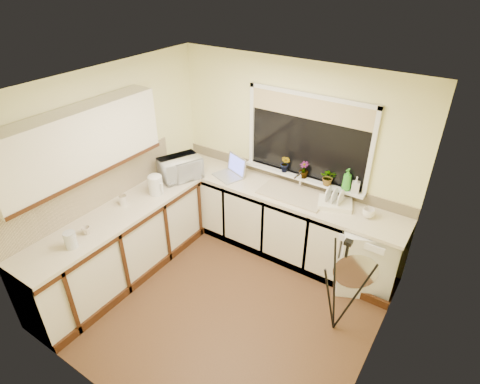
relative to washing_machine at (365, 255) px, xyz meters
name	(u,v)px	position (x,y,z in m)	size (l,w,h in m)	color
floor	(225,302)	(-1.18, -1.17, -0.42)	(3.20, 3.20, 0.00)	#503220
ceiling	(219,92)	(-1.18, -1.17, 2.03)	(3.20, 3.20, 0.00)	white
wall_back	(291,158)	(-1.18, 0.33, 0.80)	(3.20, 3.20, 0.00)	#F5F1A3
wall_front	(101,312)	(-1.18, -2.67, 0.80)	(3.20, 3.20, 0.00)	#F5F1A3
wall_left	(113,172)	(-2.78, -1.17, 0.80)	(3.00, 3.00, 0.00)	#F5F1A3
wall_right	(385,276)	(0.42, -1.17, 0.80)	(3.00, 3.00, 0.00)	#F5F1A3
base_cabinet_back	(256,213)	(-1.51, 0.03, 0.01)	(2.55, 0.60, 0.86)	silver
base_cabinet_left	(121,247)	(-2.48, -1.47, 0.01)	(0.54, 2.40, 0.86)	silver
worktop_back	(279,192)	(-1.18, 0.03, 0.46)	(3.20, 0.60, 0.04)	beige
worktop_left	(115,216)	(-2.48, -1.47, 0.46)	(0.60, 2.40, 0.04)	beige
upper_cabinet	(79,143)	(-2.62, -1.62, 1.38)	(0.28, 1.90, 0.70)	silver
splashback_left	(94,190)	(-2.77, -1.47, 0.70)	(0.02, 2.40, 0.45)	beige
splashback_back	(290,176)	(-1.18, 0.32, 0.55)	(3.20, 0.02, 0.14)	beige
window_glass	(308,138)	(-0.98, 0.31, 1.13)	(1.50, 0.02, 1.00)	black
window_blind	(310,108)	(-0.98, 0.29, 1.50)	(1.50, 0.02, 0.25)	tan
windowsill	(302,178)	(-0.98, 0.26, 0.61)	(1.60, 0.14, 0.03)	white
sink	(293,194)	(-0.98, 0.03, 0.49)	(0.82, 0.46, 0.03)	tan
faucet	(300,180)	(-0.98, 0.21, 0.60)	(0.03, 0.03, 0.24)	silver
washing_machine	(365,255)	(0.00, 0.00, 0.00)	(0.60, 0.58, 0.85)	white
laptop	(232,171)	(-1.89, 0.02, 0.55)	(0.45, 0.42, 0.27)	#A3A4AB
kettle	(156,185)	(-2.41, -0.87, 0.59)	(0.18, 0.18, 0.23)	silver
dish_rack	(335,204)	(-0.46, 0.07, 0.51)	(0.39, 0.29, 0.06)	white
tripod	(340,287)	(0.00, -0.83, 0.16)	(0.58, 0.58, 1.17)	black
glass_jug	(70,240)	(-2.39, -2.11, 0.56)	(0.12, 0.12, 0.18)	silver
steel_jar	(123,200)	(-2.55, -1.27, 0.54)	(0.09, 0.09, 0.12)	white
microwave	(180,168)	(-2.42, -0.40, 0.62)	(0.52, 0.35, 0.29)	white
plant_b	(285,164)	(-1.22, 0.25, 0.74)	(0.13, 0.10, 0.23)	#999999
plant_c	(304,170)	(-0.97, 0.25, 0.73)	(0.12, 0.12, 0.21)	#999999
plant_d	(328,177)	(-0.64, 0.24, 0.73)	(0.19, 0.16, 0.21)	#999999
soap_bottle_green	(347,180)	(-0.42, 0.25, 0.76)	(0.11, 0.11, 0.27)	green
soap_bottle_clear	(356,185)	(-0.31, 0.25, 0.73)	(0.09, 0.09, 0.20)	#999999
cup_back	(369,213)	(-0.06, 0.06, 0.53)	(0.14, 0.14, 0.11)	white
cup_left	(86,230)	(-2.45, -1.88, 0.52)	(0.09, 0.09, 0.08)	beige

